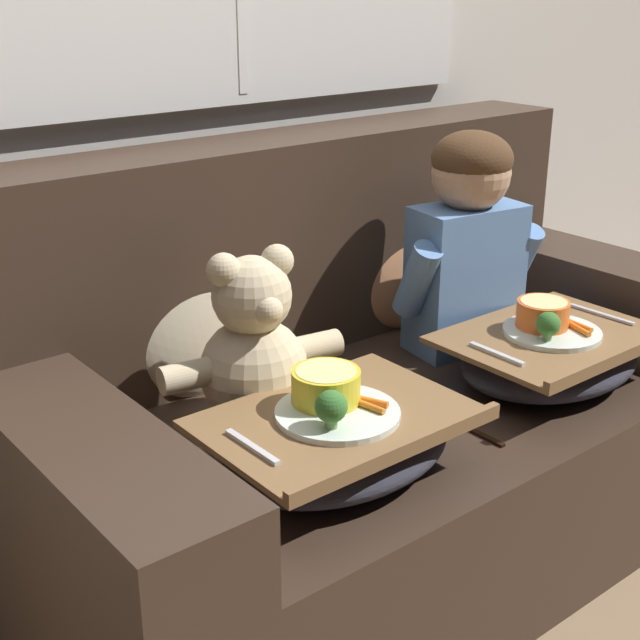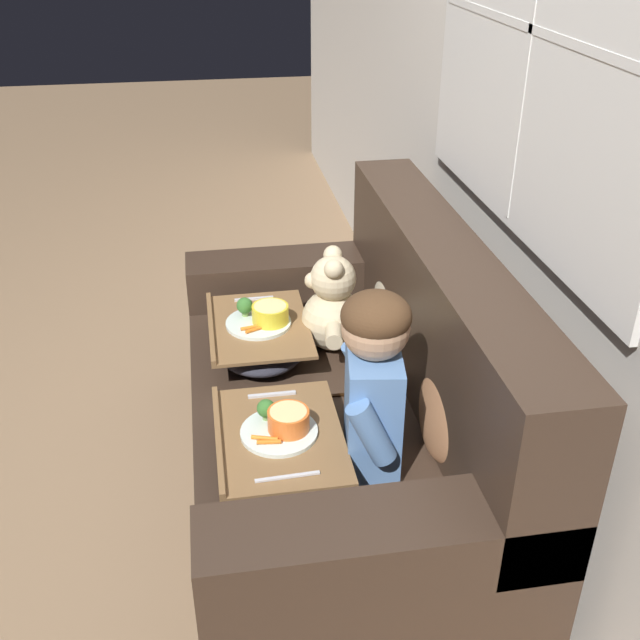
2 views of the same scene
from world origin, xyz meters
name	(u,v)px [view 1 (image 1 of 2)]	position (x,y,z in m)	size (l,w,h in m)	color
ground_plane	(379,540)	(0.00, 0.00, 0.00)	(14.00, 14.00, 0.00)	#8E7051
couch	(361,408)	(0.00, 0.07, 0.33)	(1.68, 0.91, 0.92)	#38281E
throw_pillow_behind_child	(401,261)	(0.31, 0.27, 0.57)	(0.35, 0.17, 0.36)	#B2754C
throw_pillow_behind_teddy	(196,315)	(-0.31, 0.27, 0.57)	(0.37, 0.18, 0.38)	#C1B293
child_figure	(468,233)	(0.31, 0.05, 0.70)	(0.39, 0.21, 0.53)	#5B84BC
teddy_bear	(254,351)	(-0.31, 0.05, 0.56)	(0.40, 0.28, 0.37)	beige
lap_tray_child	(549,355)	(0.31, -0.21, 0.47)	(0.48, 0.35, 0.19)	#2D2D38
lap_tray_teddy	(337,439)	(-0.31, -0.21, 0.47)	(0.48, 0.35, 0.20)	#2D2D38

